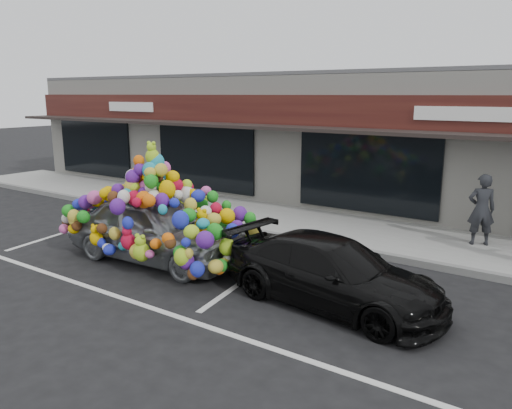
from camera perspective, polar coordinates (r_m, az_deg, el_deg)
The scene contains 10 objects.
ground at distance 12.07m, azimuth -11.61°, elevation -5.24°, with size 90.00×90.00×0.00m, color black.
shop_building at distance 18.42m, azimuth 7.42°, elevation 7.86°, with size 24.00×7.20×4.31m.
sidewalk at distance 14.98m, azimuth -0.60°, elevation -1.20°, with size 26.00×3.00×0.15m, color gray.
kerb at distance 13.82m, azimuth -4.18°, elevation -2.42°, with size 26.00×0.18×0.16m, color slate.
parking_stripe_left at distance 14.58m, azimuth -19.84°, elevation -2.63°, with size 0.12×4.40×0.01m, color silver.
parking_stripe_mid at distance 10.48m, azimuth 0.01°, elevation -7.72°, with size 0.12×4.40×0.01m, color silver.
lane_line at distance 9.23m, azimuth -13.23°, elevation -10.98°, with size 14.00×0.12×0.01m, color silver.
toy_car at distance 11.20m, azimuth -11.43°, elevation -1.84°, with size 3.09×4.63×2.65m.
black_sedan at distance 8.86m, azimuth 8.73°, elevation -7.71°, with size 4.06×1.65×1.18m, color black.
pedestrian_a at distance 12.76m, azimuth 24.37°, elevation -0.53°, with size 0.62×0.40×1.69m, color #24252A.
Camera 1 is at (8.36, -7.91, 3.64)m, focal length 35.00 mm.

